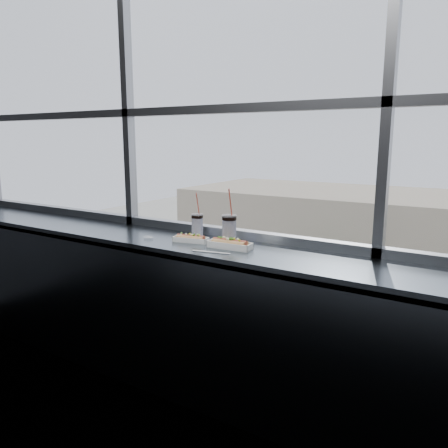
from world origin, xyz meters
The scene contains 17 objects.
wall_back_lower centered at (0.00, 1.50, 0.55)m, with size 6.00×6.00×0.00m, color black.
window_glass centered at (0.00, 1.52, 2.30)m, with size 6.00×6.00×0.00m, color silver.
window_mullions centered at (0.00, 1.50, 2.30)m, with size 6.00×0.08×2.40m, color gray, non-canonical shape.
counter centered at (0.00, 1.23, 1.07)m, with size 6.00×0.55×0.06m, color slate.
counter_fascia centered at (0.00, 0.97, 0.55)m, with size 6.00×0.04×1.04m, color slate.
hotdog_tray_left centered at (-0.18, 1.21, 1.12)m, with size 0.26×0.13×0.06m.
hotdog_tray_right centered at (0.14, 1.20, 1.13)m, with size 0.30×0.11×0.07m.
soda_cup_left centered at (-0.22, 1.35, 1.19)m, with size 0.09×0.09×0.33m.
soda_cup_right centered at (0.08, 1.29, 1.21)m, with size 0.10×0.10×0.38m.
loose_straw centered at (0.10, 1.04, 1.10)m, with size 0.01×0.01×0.25m, color white.
wrapper centered at (-0.50, 1.13, 1.11)m, with size 0.09×0.06×0.02m, color silver.
street_asphalt centered at (0.00, 21.50, -10.97)m, with size 80.00×10.00×0.06m, color black.
car_near_c centered at (0.77, 17.50, -9.92)m, with size 6.14×2.56×2.05m, color #9F0023.
car_near_a centered at (-15.81, 17.50, -9.90)m, with size 6.22×2.59×2.07m, color #A4ABC5.
car_near_b centered at (-7.46, 17.50, -9.81)m, with size 6.80×2.83×2.27m, color black.
pedestrian_a centered at (-6.16, 29.61, -10.02)m, with size 0.84×0.63×1.88m, color #66605B.
tree_left centered at (-9.67, 29.50, -7.87)m, with size 2.96×2.96×4.62m.
Camera 1 is at (1.56, -1.14, 1.80)m, focal length 35.00 mm.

